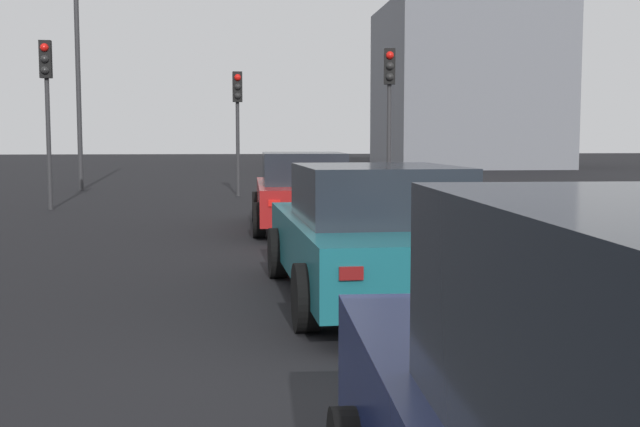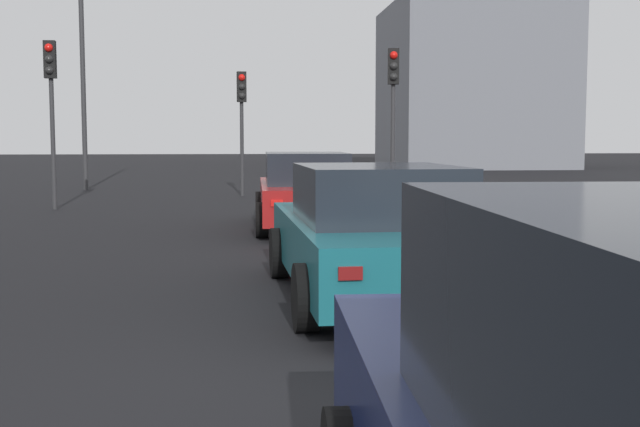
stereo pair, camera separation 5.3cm
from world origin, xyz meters
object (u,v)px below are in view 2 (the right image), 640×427
(traffic_light_near_right, at_px, (51,89))
(traffic_light_far_left, at_px, (393,93))
(car_red_left_lead, at_px, (306,192))
(car_teal_left_second, at_px, (374,234))
(street_lamp_kerbside, at_px, (82,36))
(traffic_light_near_left, at_px, (242,107))

(traffic_light_near_right, height_order, traffic_light_far_left, traffic_light_near_right)
(car_red_left_lead, relative_size, car_teal_left_second, 0.96)
(car_teal_left_second, distance_m, street_lamp_kerbside, 20.93)
(car_red_left_lead, distance_m, traffic_light_far_left, 5.98)
(street_lamp_kerbside, bearing_deg, traffic_light_far_left, -129.51)
(car_teal_left_second, relative_size, traffic_light_far_left, 1.19)
(traffic_light_far_left, bearing_deg, car_red_left_lead, -20.90)
(car_teal_left_second, relative_size, traffic_light_near_left, 1.28)
(car_red_left_lead, distance_m, car_teal_left_second, 6.96)
(car_red_left_lead, xyz_separation_m, traffic_light_near_left, (8.98, 1.19, 1.97))
(car_teal_left_second, height_order, traffic_light_near_left, traffic_light_near_left)
(traffic_light_far_left, bearing_deg, car_teal_left_second, -4.29)
(traffic_light_near_right, xyz_separation_m, traffic_light_far_left, (0.10, -8.47, -0.06))
(car_red_left_lead, distance_m, traffic_light_near_right, 7.87)
(traffic_light_near_left, distance_m, traffic_light_near_right, 6.25)
(traffic_light_near_left, xyz_separation_m, street_lamp_kerbside, (3.41, 5.26, 2.43))
(street_lamp_kerbside, bearing_deg, traffic_light_near_left, -122.99)
(car_red_left_lead, relative_size, traffic_light_near_left, 1.24)
(traffic_light_near_right, bearing_deg, car_teal_left_second, 25.42)
(car_teal_left_second, height_order, traffic_light_far_left, traffic_light_far_left)
(traffic_light_near_left, height_order, street_lamp_kerbside, street_lamp_kerbside)
(traffic_light_far_left, bearing_deg, traffic_light_near_left, -129.43)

